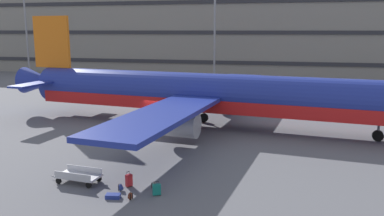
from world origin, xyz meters
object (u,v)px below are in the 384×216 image
(backpack_silver, at_px, (121,187))
(backpack_navy, at_px, (130,196))
(airliner, at_px, (210,95))
(suitcase_purple, at_px, (129,180))
(backpack_small, at_px, (154,185))
(baggage_cart, at_px, (79,176))
(suitcase_orange, at_px, (157,189))
(suitcase_laid_flat, at_px, (113,196))

(backpack_silver, xyz_separation_m, backpack_navy, (0.99, -1.04, 0.01))
(airliner, bearing_deg, suitcase_purple, -96.68)
(backpack_small, relative_size, baggage_cart, 0.14)
(backpack_silver, bearing_deg, suitcase_orange, -4.58)
(airliner, relative_size, suitcase_laid_flat, 49.55)
(backpack_navy, bearing_deg, backpack_small, 66.75)
(airliner, xyz_separation_m, suitcase_laid_flat, (-2.09, -17.49, -2.97))
(backpack_small, height_order, backpack_navy, backpack_navy)
(backpack_silver, bearing_deg, backpack_small, 23.29)
(suitcase_purple, height_order, backpack_navy, suitcase_purple)
(suitcase_laid_flat, distance_m, suitcase_purple, 1.78)
(suitcase_purple, xyz_separation_m, backpack_silver, (-0.23, -0.68, -0.20))
(suitcase_orange, relative_size, backpack_navy, 1.79)
(airliner, relative_size, backpack_silver, 94.35)
(suitcase_laid_flat, bearing_deg, airliner, 83.20)
(backpack_navy, height_order, baggage_cart, baggage_cart)
(suitcase_laid_flat, xyz_separation_m, suitcase_purple, (0.24, 1.74, 0.28))
(airliner, distance_m, backpack_silver, 16.81)
(suitcase_purple, height_order, suitcase_orange, suitcase_purple)
(suitcase_laid_flat, relative_size, backpack_navy, 1.86)
(backpack_small, relative_size, backpack_silver, 0.98)
(suitcase_purple, distance_m, backpack_navy, 1.90)
(backpack_navy, bearing_deg, baggage_cart, 157.50)
(airliner, bearing_deg, suitcase_orange, -89.53)
(suitcase_orange, distance_m, backpack_navy, 1.51)
(suitcase_orange, bearing_deg, backpack_navy, -144.69)
(airliner, distance_m, backpack_small, 15.94)
(backpack_navy, relative_size, baggage_cart, 0.14)
(suitcase_orange, distance_m, backpack_small, 1.05)
(suitcase_laid_flat, height_order, backpack_silver, backpack_silver)
(airliner, height_order, backpack_silver, airliner)
(airliner, xyz_separation_m, baggage_cart, (-5.04, -15.84, -2.66))
(suitcase_laid_flat, bearing_deg, baggage_cart, 150.83)
(airliner, xyz_separation_m, backpack_navy, (-1.09, -17.47, -2.88))
(suitcase_orange, bearing_deg, backpack_small, 115.63)
(backpack_navy, bearing_deg, suitcase_orange, 35.31)
(suitcase_purple, relative_size, backpack_navy, 1.94)
(backpack_small, bearing_deg, suitcase_purple, -177.16)
(suitcase_laid_flat, distance_m, backpack_navy, 1.00)
(suitcase_purple, distance_m, baggage_cart, 3.19)
(airliner, distance_m, suitcase_purple, 16.08)
(backpack_small, height_order, backpack_silver, backpack_silver)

